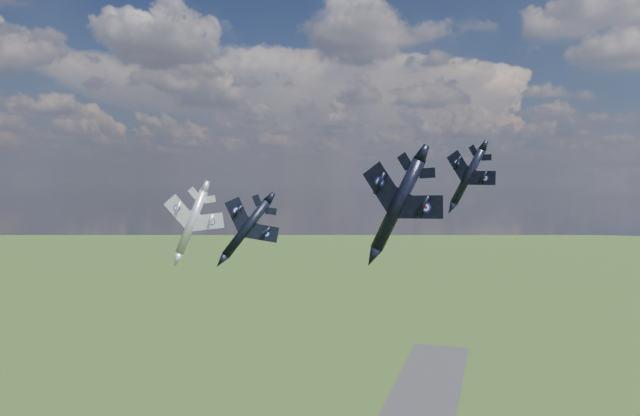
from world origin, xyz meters
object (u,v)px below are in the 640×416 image
(jet_lead_navy, at_px, (246,228))
(jet_left_silver, at_px, (192,222))
(jet_right_navy, at_px, (398,205))
(jet_high_navy, at_px, (468,177))

(jet_lead_navy, height_order, jet_left_silver, jet_lead_navy)
(jet_lead_navy, xyz_separation_m, jet_right_navy, (24.47, -12.16, 4.22))
(jet_right_navy, relative_size, jet_left_silver, 1.01)
(jet_lead_navy, distance_m, jet_right_navy, 27.65)
(jet_lead_navy, xyz_separation_m, jet_high_navy, (31.10, 18.68, 7.77))
(jet_lead_navy, height_order, jet_high_navy, jet_high_navy)
(jet_right_navy, bearing_deg, jet_lead_navy, 166.38)
(jet_left_silver, bearing_deg, jet_high_navy, -11.60)
(jet_right_navy, xyz_separation_m, jet_high_navy, (6.63, 30.84, 3.55))
(jet_high_navy, bearing_deg, jet_right_navy, -82.61)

